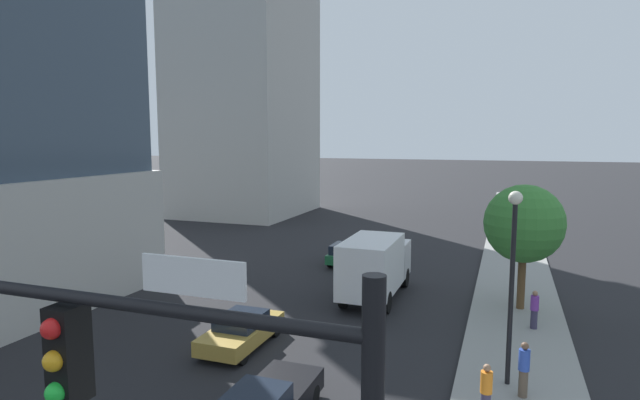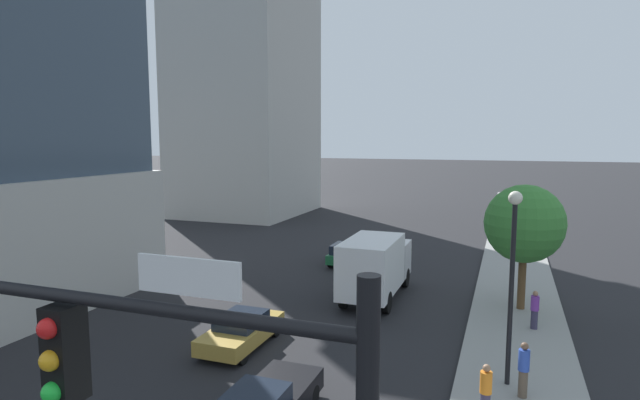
{
  "view_description": "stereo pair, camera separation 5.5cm",
  "coord_description": "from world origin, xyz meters",
  "views": [
    {
      "loc": [
        7.75,
        -1.23,
        8.18
      ],
      "look_at": [
        0.77,
        17.93,
        5.73
      ],
      "focal_mm": 28.94,
      "sensor_mm": 36.0,
      "label": 1
    },
    {
      "loc": [
        7.8,
        -1.22,
        8.18
      ],
      "look_at": [
        0.77,
        17.93,
        5.73
      ],
      "focal_mm": 28.94,
      "sensor_mm": 36.0,
      "label": 2
    }
  ],
  "objects": [
    {
      "name": "car_gold",
      "position": [
        -1.84,
        16.06,
        0.67
      ],
      "size": [
        1.84,
        4.18,
        1.31
      ],
      "color": "#AD8938",
      "rests_on": "ground"
    },
    {
      "name": "car_green",
      "position": [
        -1.84,
        30.43,
        0.72
      ],
      "size": [
        1.82,
        4.44,
        1.45
      ],
      "color": "#1E6638",
      "rests_on": "ground"
    },
    {
      "name": "box_truck",
      "position": [
        1.61,
        23.82,
        1.8
      ],
      "size": [
        2.41,
        6.69,
        3.24
      ],
      "color": "silver",
      "rests_on": "ground"
    },
    {
      "name": "pedestrian_purple_shirt",
      "position": [
        9.06,
        21.68,
        0.99
      ],
      "size": [
        0.34,
        0.34,
        1.64
      ],
      "color": "#38334C",
      "rests_on": "sidewalk"
    },
    {
      "name": "construction_building",
      "position": [
        -19.08,
        48.85,
        17.21
      ],
      "size": [
        12.8,
        14.88,
        41.6
      ],
      "color": "#B2AFA8",
      "rests_on": "ground"
    },
    {
      "name": "street_lamp",
      "position": [
        8.03,
        16.04,
        4.27
      ],
      "size": [
        0.44,
        0.44,
        6.38
      ],
      "color": "black",
      "rests_on": "sidewalk"
    },
    {
      "name": "pedestrian_orange_shirt",
      "position": [
        7.43,
        13.49,
        1.0
      ],
      "size": [
        0.34,
        0.34,
        1.67
      ],
      "color": "#38334C",
      "rests_on": "sidewalk"
    },
    {
      "name": "sidewalk",
      "position": [
        8.42,
        20.0,
        0.07
      ],
      "size": [
        4.09,
        120.0,
        0.15
      ],
      "primitive_type": "cube",
      "color": "gray",
      "rests_on": "ground"
    },
    {
      "name": "pedestrian_blue_shirt",
      "position": [
        8.48,
        15.29,
        1.06
      ],
      "size": [
        0.34,
        0.34,
        1.77
      ],
      "color": "brown",
      "rests_on": "sidewalk"
    },
    {
      "name": "street_tree",
      "position": [
        8.58,
        24.29,
        4.22
      ],
      "size": [
        3.65,
        3.65,
        5.91
      ],
      "color": "brown",
      "rests_on": "sidewalk"
    }
  ]
}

